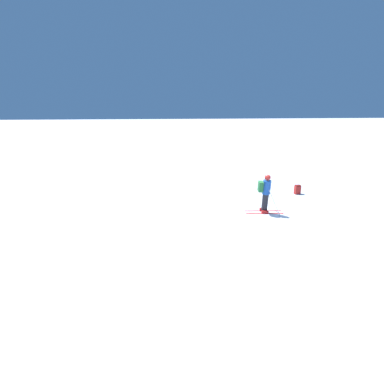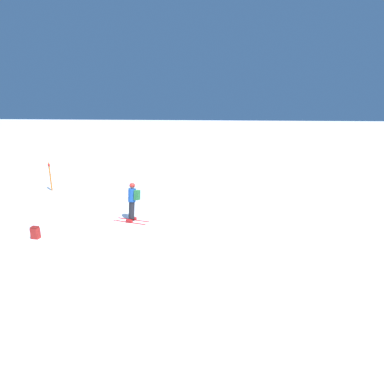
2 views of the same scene
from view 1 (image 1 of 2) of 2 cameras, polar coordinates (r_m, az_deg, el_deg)
name	(u,v)px [view 1 (image 1 of 2)]	position (r m, az deg, el deg)	size (l,w,h in m)	color
ground_plane	(265,214)	(13.54, 13.82, -4.01)	(300.00, 300.00, 0.00)	white
skier	(265,192)	(13.27, 13.81, 0.05)	(1.27, 1.70, 1.78)	red
spare_backpack	(297,190)	(17.10, 19.45, 0.43)	(0.23, 0.31, 0.50)	#AD231E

